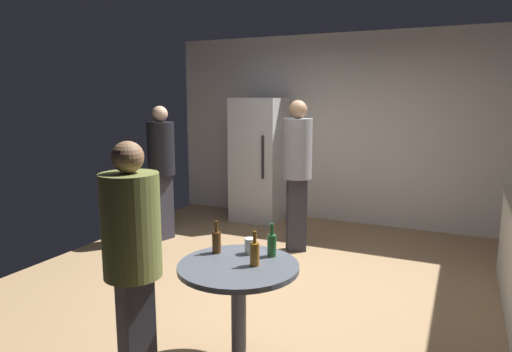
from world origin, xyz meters
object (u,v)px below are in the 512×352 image
refrigerator (259,160)px  beer_bottle_brown (216,241)px  foreground_table (238,279)px  person_in_black_shirt (161,162)px  beer_bottle_amber (255,253)px  person_in_olive_shirt (132,253)px  plastic_cup_white (250,246)px  person_in_gray_shirt (297,164)px  beer_bottle_green (272,244)px

refrigerator → beer_bottle_brown: (1.21, -3.38, -0.08)m
foreground_table → person_in_black_shirt: 3.07m
beer_bottle_amber → person_in_olive_shirt: (-0.54, -0.54, 0.10)m
plastic_cup_white → person_in_gray_shirt: (-0.45, 2.20, 0.26)m
refrigerator → beer_bottle_green: 3.64m
refrigerator → beer_bottle_green: bearing=-64.2°
beer_bottle_green → plastic_cup_white: (-0.16, -0.01, -0.03)m
foreground_table → beer_bottle_amber: bearing=12.5°
beer_bottle_green → person_in_black_shirt: person_in_black_shirt is taller
refrigerator → person_in_olive_shirt: bearing=-75.9°
foreground_table → person_in_black_shirt: size_ratio=0.47×
foreground_table → beer_bottle_brown: beer_bottle_brown is taller
beer_bottle_amber → person_in_olive_shirt: size_ratio=0.15×
person_in_gray_shirt → beer_bottle_amber: bearing=-17.0°
foreground_table → person_in_gray_shirt: size_ratio=0.45×
beer_bottle_amber → beer_bottle_green: 0.21m
beer_bottle_amber → person_in_black_shirt: size_ratio=0.13×
refrigerator → plastic_cup_white: 3.59m
refrigerator → foreground_table: 3.81m
beer_bottle_brown → plastic_cup_white: size_ratio=2.09×
beer_bottle_amber → plastic_cup_white: (-0.12, 0.19, -0.03)m
person_in_black_shirt → person_in_gray_shirt: (1.72, 0.28, 0.05)m
beer_bottle_green → person_in_gray_shirt: person_in_gray_shirt is taller
beer_bottle_amber → plastic_cup_white: bearing=122.4°
beer_bottle_amber → beer_bottle_brown: (-0.35, 0.11, 0.00)m
plastic_cup_white → beer_bottle_amber: bearing=-57.6°
beer_bottle_brown → person_in_olive_shirt: 0.69m
beer_bottle_green → person_in_gray_shirt: (-0.60, 2.19, 0.23)m
refrigerator → beer_bottle_green: (1.58, -3.28, -0.08)m
person_in_gray_shirt → beer_bottle_green: bearing=-14.9°
foreground_table → plastic_cup_white: plastic_cup_white is taller
beer_bottle_amber → beer_bottle_brown: size_ratio=1.00×
plastic_cup_white → person_in_gray_shirt: 2.26m
foreground_table → person_in_gray_shirt: bearing=100.8°
beer_bottle_brown → beer_bottle_green: size_ratio=1.00×
person_in_olive_shirt → refrigerator: bearing=44.1°
beer_bottle_green → plastic_cup_white: size_ratio=2.09×
person_in_olive_shirt → person_in_black_shirt: (-1.75, 2.65, 0.08)m
refrigerator → person_in_olive_shirt: size_ratio=1.14×
foreground_table → person_in_gray_shirt: (-0.46, 2.42, 0.42)m
beer_bottle_brown → foreground_table: bearing=-29.2°
foreground_table → beer_bottle_green: 0.33m
beer_bottle_green → person_in_olive_shirt: bearing=-127.1°
refrigerator → beer_bottle_brown: size_ratio=7.83×
beer_bottle_green → person_in_olive_shirt: person_in_olive_shirt is taller
refrigerator → person_in_gray_shirt: size_ratio=1.01×
beer_bottle_green → person_in_black_shirt: (-2.32, 1.90, 0.18)m
beer_bottle_brown → person_in_gray_shirt: (-0.22, 2.28, 0.23)m
person_in_olive_shirt → beer_bottle_green: bearing=-7.2°
person_in_black_shirt → person_in_gray_shirt: person_in_gray_shirt is taller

